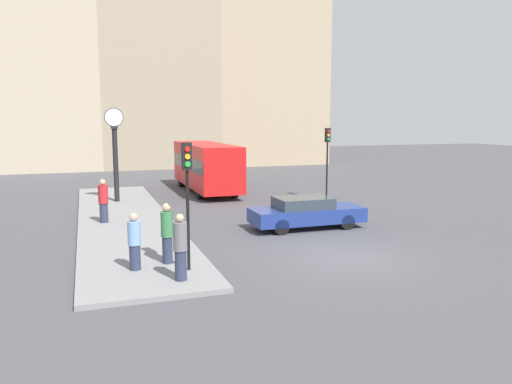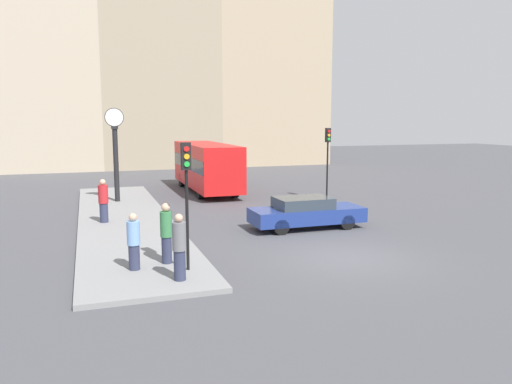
# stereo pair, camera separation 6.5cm
# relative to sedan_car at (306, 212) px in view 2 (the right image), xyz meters

# --- Properties ---
(ground_plane) EXTENTS (120.00, 120.00, 0.00)m
(ground_plane) POSITION_rel_sedan_car_xyz_m (-0.61, -4.41, -0.66)
(ground_plane) COLOR #47474C
(sidewalk_corner) EXTENTS (3.82, 20.53, 0.14)m
(sidewalk_corner) POSITION_rel_sedan_car_xyz_m (-6.87, 3.85, -0.58)
(sidewalk_corner) COLOR gray
(sidewalk_corner) RESTS_ON ground_plane
(building_row) EXTENTS (29.83, 5.00, 18.60)m
(building_row) POSITION_rel_sedan_car_xyz_m (0.03, 28.23, 7.87)
(building_row) COLOR #B7A88E
(building_row) RESTS_ON ground_plane
(sedan_car) EXTENTS (4.59, 1.73, 1.28)m
(sedan_car) POSITION_rel_sedan_car_xyz_m (0.00, 0.00, 0.00)
(sedan_car) COLOR navy
(sedan_car) RESTS_ON ground_plane
(bus_distant) EXTENTS (2.35, 8.87, 2.92)m
(bus_distant) POSITION_rel_sedan_car_xyz_m (-1.43, 11.50, 1.01)
(bus_distant) COLOR red
(bus_distant) RESTS_ON ground_plane
(traffic_light_near) EXTENTS (0.26, 0.24, 3.62)m
(traffic_light_near) POSITION_rel_sedan_car_xyz_m (-5.72, -4.51, 2.08)
(traffic_light_near) COLOR black
(traffic_light_near) RESTS_ON sidewalk_corner
(traffic_light_far) EXTENTS (0.26, 0.24, 3.92)m
(traffic_light_far) POSITION_rel_sedan_car_xyz_m (4.10, 6.25, 2.15)
(traffic_light_far) COLOR black
(traffic_light_far) RESTS_ON ground_plane
(street_clock) EXTENTS (0.96, 0.33, 4.82)m
(street_clock) POSITION_rel_sedan_car_xyz_m (-6.88, 8.57, 2.03)
(street_clock) COLOR black
(street_clock) RESTS_ON sidewalk_corner
(pedestrian_grey_jacket) EXTENTS (0.37, 0.37, 1.80)m
(pedestrian_grey_jacket) POSITION_rel_sedan_car_xyz_m (-6.10, -5.35, 0.39)
(pedestrian_grey_jacket) COLOR #2D334C
(pedestrian_grey_jacket) RESTS_ON sidewalk_corner
(pedestrian_green_hoodie) EXTENTS (0.36, 0.36, 1.81)m
(pedestrian_green_hoodie) POSITION_rel_sedan_car_xyz_m (-6.19, -3.65, 0.41)
(pedestrian_green_hoodie) COLOR #2D334C
(pedestrian_green_hoodie) RESTS_ON sidewalk_corner
(pedestrian_blue_stripe) EXTENTS (0.37, 0.37, 1.64)m
(pedestrian_blue_stripe) POSITION_rel_sedan_car_xyz_m (-7.16, -4.00, 0.30)
(pedestrian_blue_stripe) COLOR #2D334C
(pedestrian_blue_stripe) RESTS_ON sidewalk_corner
(pedestrian_red_top) EXTENTS (0.40, 0.40, 1.81)m
(pedestrian_red_top) POSITION_rel_sedan_car_xyz_m (-7.74, 3.15, 0.39)
(pedestrian_red_top) COLOR #2D334C
(pedestrian_red_top) RESTS_ON sidewalk_corner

